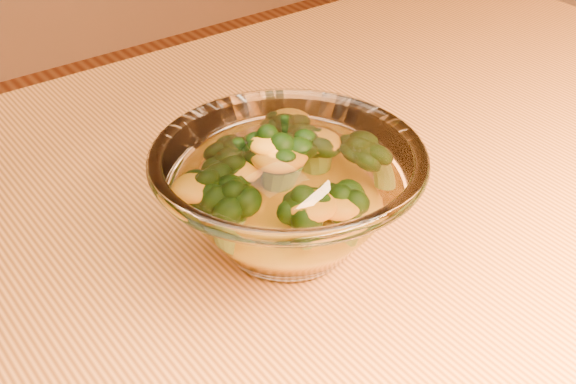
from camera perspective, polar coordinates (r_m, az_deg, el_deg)
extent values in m
cube|color=#DF9243|center=(0.61, 0.42, -6.57)|extent=(1.20, 0.80, 0.04)
cylinder|color=brown|center=(1.33, 10.43, -2.01)|extent=(0.06, 0.06, 0.71)
ellipsoid|color=white|center=(0.61, 0.00, -3.37)|extent=(0.09, 0.09, 0.02)
torus|color=white|center=(0.57, 0.00, 2.47)|extent=(0.20, 0.20, 0.01)
ellipsoid|color=orange|center=(0.60, 0.00, -1.83)|extent=(0.10, 0.10, 0.03)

